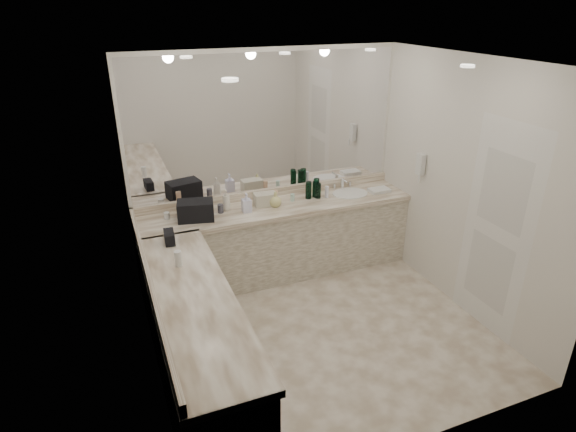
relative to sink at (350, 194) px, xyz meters
name	(u,v)px	position (x,y,z in m)	size (l,w,h in m)	color
floor	(320,329)	(-0.95, -1.20, -0.90)	(3.20, 3.20, 0.00)	beige
ceiling	(329,62)	(-0.95, -1.20, 1.71)	(3.20, 3.20, 0.00)	white
wall_back	(268,164)	(-0.95, 0.30, 0.41)	(3.20, 0.02, 2.60)	silver
wall_left	(141,242)	(-2.55, -1.20, 0.41)	(0.02, 3.00, 2.60)	silver
wall_right	(465,188)	(0.65, -1.20, 0.41)	(0.02, 3.00, 2.60)	silver
vanity_back_base	(278,242)	(-0.95, 0.00, -0.48)	(3.20, 0.60, 0.84)	silver
vanity_back_top	(277,208)	(-0.95, -0.01, -0.03)	(3.20, 0.64, 0.06)	white
vanity_left_base	(196,345)	(-2.25, -1.50, -0.48)	(0.60, 2.40, 0.84)	silver
vanity_left_top	(192,300)	(-2.24, -1.50, -0.03)	(0.64, 2.42, 0.06)	white
backsplash_back	(269,193)	(-0.95, 0.28, 0.05)	(3.20, 0.04, 0.10)	white
backsplash_left	(149,280)	(-2.53, -1.20, 0.05)	(0.04, 3.00, 0.10)	white
mirror_back	(267,124)	(-0.95, 0.29, 0.88)	(3.12, 0.01, 1.55)	white
mirror_left	(135,186)	(-2.54, -1.20, 0.88)	(0.01, 2.92, 1.55)	white
sink	(350,194)	(0.00, 0.00, 0.00)	(0.44, 0.44, 0.03)	white
faucet	(342,183)	(0.00, 0.21, 0.07)	(0.24, 0.16, 0.14)	silver
wall_phone	(421,164)	(0.61, -0.50, 0.46)	(0.06, 0.10, 0.24)	white
door	(496,231)	(0.64, -1.70, 0.16)	(0.02, 0.82, 2.10)	white
black_toiletry_bag	(196,210)	(-1.90, -0.05, 0.11)	(0.38, 0.24, 0.22)	black
black_bag_spill	(169,237)	(-2.25, -0.49, 0.06)	(0.09, 0.21, 0.11)	black
cream_cosmetic_case	(265,199)	(-1.08, 0.04, 0.08)	(0.25, 0.15, 0.14)	beige
hand_towel	(379,190)	(0.36, -0.08, 0.03)	(0.25, 0.16, 0.04)	white
lotion_left	(178,258)	(-2.25, -0.97, 0.08)	(0.06, 0.06, 0.15)	white
soap_bottle_a	(226,200)	(-1.53, 0.08, 0.12)	(0.09, 0.09, 0.24)	white
soap_bottle_b	(246,203)	(-1.33, -0.05, 0.11)	(0.10, 0.10, 0.22)	white
soap_bottle_c	(275,199)	(-0.98, -0.04, 0.09)	(0.14, 0.14, 0.18)	#D9D384
green_bottle_0	(316,187)	(-0.41, 0.09, 0.11)	(0.07, 0.07, 0.22)	#135032
green_bottle_1	(315,189)	(-0.44, 0.07, 0.10)	(0.07, 0.07, 0.19)	#135032
green_bottle_2	(309,190)	(-0.53, 0.05, 0.11)	(0.06, 0.06, 0.21)	#135032
green_bottle_3	(308,191)	(-0.53, 0.06, 0.10)	(0.07, 0.07, 0.19)	#135032
green_bottle_4	(318,191)	(-0.42, 0.02, 0.10)	(0.07, 0.07, 0.18)	#135032
amenity_bottle_0	(221,209)	(-1.61, 0.03, 0.05)	(0.06, 0.06, 0.10)	#3F3F4C
amenity_bottle_1	(276,196)	(-0.93, 0.11, 0.07)	(0.05, 0.05, 0.14)	#E0B28C
amenity_bottle_2	(184,208)	(-1.99, 0.12, 0.08)	(0.06, 0.06, 0.15)	#E0B28C
amenity_bottle_3	(266,203)	(-1.08, 0.04, 0.04)	(0.05, 0.05, 0.06)	#E57F66
amenity_bottle_4	(327,192)	(-0.32, 0.00, 0.07)	(0.05, 0.05, 0.14)	silver
amenity_bottle_5	(292,197)	(-0.74, 0.05, 0.05)	(0.05, 0.05, 0.09)	silver
amenity_bottle_6	(196,217)	(-1.90, -0.07, 0.05)	(0.04, 0.04, 0.08)	white
amenity_bottle_7	(167,216)	(-2.19, 0.08, 0.04)	(0.06, 0.06, 0.08)	white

